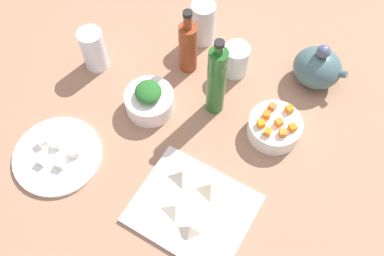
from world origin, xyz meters
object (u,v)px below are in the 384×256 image
object	(u,v)px
bottle_0	(188,46)
bowl_carrots	(274,128)
drinking_glass_0	(203,23)
bottle_1	(216,81)
drinking_glass_1	(236,60)
bowl_greens	(150,102)
plate_tofu	(58,156)
drinking_glass_2	(94,49)
cutting_board	(193,209)
teapot	(318,67)

from	to	relation	value
bottle_0	bowl_carrots	bearing A→B (deg)	-12.06
bowl_carrots	drinking_glass_0	xyz separation A→B (cm)	(-33.78, 18.32, 4.23)
bottle_1	drinking_glass_1	bearing A→B (deg)	95.07
bowl_carrots	bowl_greens	bearing A→B (deg)	-161.15
plate_tofu	drinking_glass_2	size ratio (longest dim) A/B	1.73
drinking_glass_2	drinking_glass_1	bearing A→B (deg)	29.04
bottle_0	bowl_greens	bearing A→B (deg)	-93.51
cutting_board	bowl_greens	size ratio (longest dim) A/B	2.08
plate_tofu	teapot	distance (cm)	75.44
bowl_greens	teapot	size ratio (longest dim) A/B	0.89
cutting_board	plate_tofu	xyz separation A→B (cm)	(-37.82, -6.78, 0.10)
bowl_carrots	bottle_1	xyz separation A→B (cm)	(-18.00, -1.22, 9.36)
teapot	bottle_0	world-z (taller)	bottle_0
drinking_glass_0	drinking_glass_2	bearing A→B (deg)	-130.07
cutting_board	bottle_1	size ratio (longest dim) A/B	1.05
plate_tofu	bowl_greens	bearing A→B (deg)	65.48
cutting_board	drinking_glass_0	xyz separation A→B (cm)	(-27.05, 48.48, 6.48)
cutting_board	drinking_glass_1	bearing A→B (deg)	106.22
plate_tofu	bowl_carrots	xyz separation A→B (cm)	(44.55, 36.94, 2.15)
cutting_board	plate_tofu	distance (cm)	38.43
bottle_1	drinking_glass_0	distance (cm)	25.63
cutting_board	teapot	bearing A→B (deg)	80.86
teapot	bottle_0	distance (cm)	37.08
bottle_0	plate_tofu	bearing A→B (deg)	-106.37
drinking_glass_0	drinking_glass_1	xyz separation A→B (cm)	(14.53, -5.43, -2.02)
plate_tofu	drinking_glass_1	bearing A→B (deg)	63.08
drinking_glass_1	bowl_greens	bearing A→B (deg)	-119.38
teapot	drinking_glass_1	size ratio (longest dim) A/B	1.54
plate_tofu	drinking_glass_2	bearing A→B (deg)	109.36
teapot	bottle_1	xyz separation A→B (cm)	(-19.73, -23.64, 6.47)
bottle_0	teapot	bearing A→B (deg)	25.06
bowl_greens	cutting_board	bearing A→B (deg)	-36.02
teapot	cutting_board	bearing A→B (deg)	-99.14
plate_tofu	bowl_greens	world-z (taller)	bowl_greens
bowl_greens	teapot	bearing A→B (deg)	44.22
bowl_carrots	bottle_0	distance (cm)	33.03
plate_tofu	drinking_glass_0	xyz separation A→B (cm)	(10.78, 55.27, 6.38)
drinking_glass_2	teapot	bearing A→B (deg)	27.38
bottle_1	drinking_glass_0	size ratio (longest dim) A/B	1.94
bowl_greens	drinking_glass_1	distance (cm)	27.71
drinking_glass_0	drinking_glass_1	bearing A→B (deg)	-20.51
bottle_1	drinking_glass_2	world-z (taller)	bottle_1
bowl_greens	teapot	distance (cm)	48.27
bowl_greens	drinking_glass_2	size ratio (longest dim) A/B	1.01
drinking_glass_1	drinking_glass_2	size ratio (longest dim) A/B	0.74
cutting_board	drinking_glass_1	size ratio (longest dim) A/B	2.86
teapot	plate_tofu	bearing A→B (deg)	-127.94
teapot	drinking_glass_2	world-z (taller)	teapot
drinking_glass_0	teapot	bearing A→B (deg)	6.58
bowl_greens	bottle_0	bearing A→B (deg)	86.49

